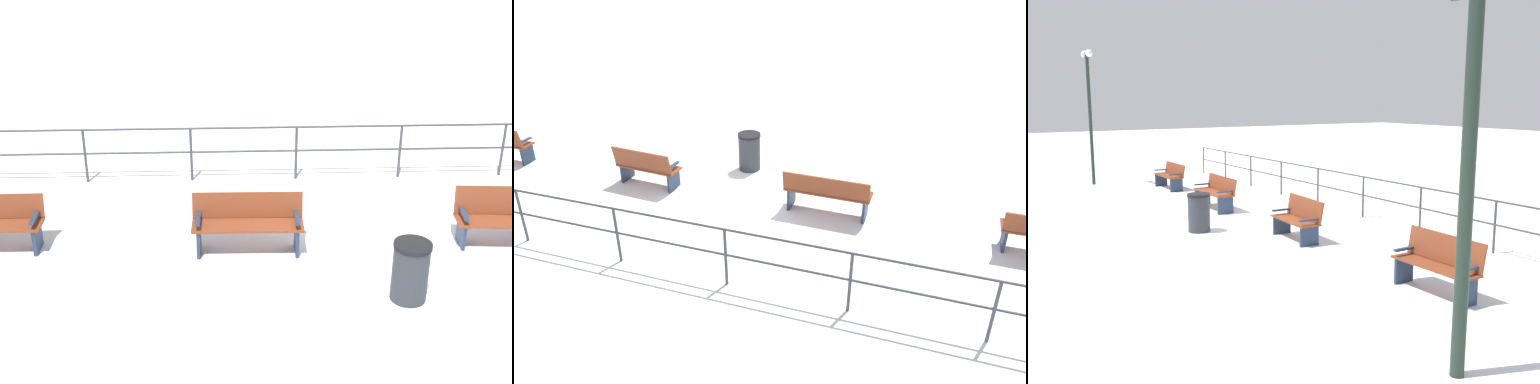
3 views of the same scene
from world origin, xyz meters
The scene contains 5 objects.
ground_plane centered at (0.00, 0.00, 0.00)m, with size 80.00×80.00×0.00m, color white.
bench_second centered at (0.05, -1.96, 0.47)m, with size 0.57×1.70×0.88m.
bench_third centered at (-0.01, 1.96, 0.45)m, with size 0.62×1.42×0.89m.
waterfront_railing centered at (-2.61, 0.00, 0.71)m, with size 0.05×17.60×1.05m.
trash_bin centered at (1.49, 0.19, 0.43)m, with size 0.52×0.52×0.86m.
Camera 2 is at (-8.72, -3.79, 5.26)m, focal length 36.85 mm.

